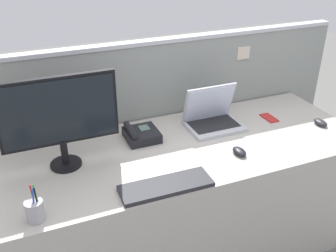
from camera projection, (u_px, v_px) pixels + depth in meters
name	position (u px, v px, depth m)	size (l,w,h in m)	color
ground_plane	(171.00, 249.00, 2.51)	(10.00, 10.00, 0.00)	slate
desk	(171.00, 203.00, 2.33)	(2.26, 0.80, 0.76)	#ADA89E
cubicle_divider	(146.00, 133.00, 2.57)	(2.75, 0.07, 1.26)	gray
desktop_monitor	(59.00, 115.00, 1.88)	(0.58, 0.16, 0.48)	black
laptop	(212.00, 116.00, 2.37)	(0.33, 0.25, 0.25)	#B2B5BC
desk_phone	(141.00, 134.00, 2.23)	(0.19, 0.19, 0.09)	black
keyboard_main	(166.00, 186.00, 1.83)	(0.45, 0.15, 0.02)	#232328
computer_mouse_right_hand	(239.00, 151.00, 2.10)	(0.06, 0.10, 0.03)	black
computer_mouse_left_hand	(320.00, 122.00, 2.40)	(0.06, 0.10, 0.03)	#232328
pen_cup	(35.00, 210.00, 1.62)	(0.08, 0.08, 0.18)	#99999E
cell_phone_red_case	(269.00, 118.00, 2.48)	(0.06, 0.13, 0.01)	#B22323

